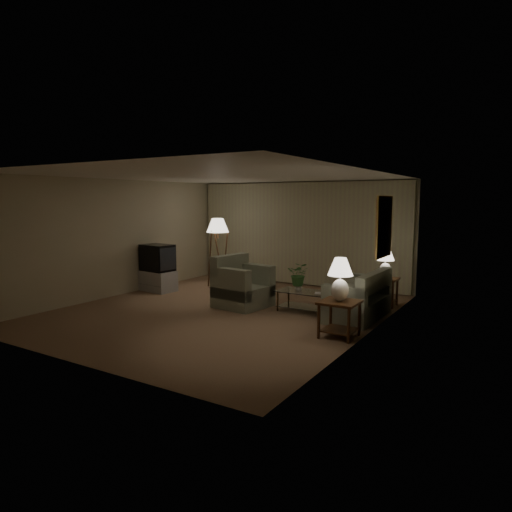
% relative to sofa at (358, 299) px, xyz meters
% --- Properties ---
extents(ground, '(7.00, 7.00, 0.00)m').
position_rel_sofa_xyz_m(ground, '(-2.50, -0.89, -0.36)').
color(ground, '#89674B').
rests_on(ground, ground).
extents(room_shell, '(6.04, 7.02, 2.72)m').
position_rel_sofa_xyz_m(room_shell, '(-2.48, 0.62, 1.39)').
color(room_shell, '#C3B796').
rests_on(room_shell, ground).
extents(sofa, '(1.64, 0.87, 0.72)m').
position_rel_sofa_xyz_m(sofa, '(0.00, 0.00, 0.00)').
color(sofa, gray).
rests_on(sofa, ground).
extents(armchair, '(1.25, 1.21, 0.85)m').
position_rel_sofa_xyz_m(armchair, '(-2.36, -0.38, 0.06)').
color(armchair, gray).
rests_on(armchair, ground).
extents(side_table_near, '(0.60, 0.60, 0.60)m').
position_rel_sofa_xyz_m(side_table_near, '(0.15, -1.35, 0.06)').
color(side_table_near, '#391C0F').
rests_on(side_table_near, ground).
extents(side_table_far, '(0.53, 0.45, 0.60)m').
position_rel_sofa_xyz_m(side_table_far, '(0.15, 1.25, 0.05)').
color(side_table_far, '#391C0F').
rests_on(side_table_far, ground).
extents(table_lamp_near, '(0.41, 0.41, 0.71)m').
position_rel_sofa_xyz_m(table_lamp_near, '(0.15, -1.35, 0.66)').
color(table_lamp_near, white).
rests_on(table_lamp_near, side_table_near).
extents(table_lamp_far, '(0.36, 0.36, 0.62)m').
position_rel_sofa_xyz_m(table_lamp_far, '(0.15, 1.25, 0.61)').
color(table_lamp_far, white).
rests_on(table_lamp_far, side_table_far).
extents(coffee_table, '(1.14, 0.62, 0.41)m').
position_rel_sofa_xyz_m(coffee_table, '(-1.05, -0.10, -0.08)').
color(coffee_table, silver).
rests_on(coffee_table, ground).
extents(tv_cabinet, '(0.97, 0.71, 0.50)m').
position_rel_sofa_xyz_m(tv_cabinet, '(-5.05, -0.08, -0.11)').
color(tv_cabinet, '#AAAAAC').
rests_on(tv_cabinet, ground).
extents(crt_tv, '(0.86, 0.69, 0.65)m').
position_rel_sofa_xyz_m(crt_tv, '(-5.05, -0.08, 0.47)').
color(crt_tv, black).
rests_on(crt_tv, tv_cabinet).
extents(floor_lamp, '(0.57, 0.57, 1.76)m').
position_rel_sofa_xyz_m(floor_lamp, '(-4.13, 1.17, 0.56)').
color(floor_lamp, '#391C0F').
rests_on(floor_lamp, ground).
extents(ottoman, '(0.87, 0.87, 0.44)m').
position_rel_sofa_xyz_m(ottoman, '(-3.36, 0.74, -0.14)').
color(ottoman, '#AD5A3A').
rests_on(ottoman, ground).
extents(vase, '(0.18, 0.18, 0.16)m').
position_rel_sofa_xyz_m(vase, '(-1.20, -0.10, 0.13)').
color(vase, white).
rests_on(vase, coffee_table).
extents(flowers, '(0.50, 0.46, 0.47)m').
position_rel_sofa_xyz_m(flowers, '(-1.20, -0.10, 0.45)').
color(flowers, '#3B7634').
rests_on(flowers, vase).
extents(book, '(0.21, 0.25, 0.02)m').
position_rel_sofa_xyz_m(book, '(-0.80, -0.20, 0.06)').
color(book, olive).
rests_on(book, coffee_table).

